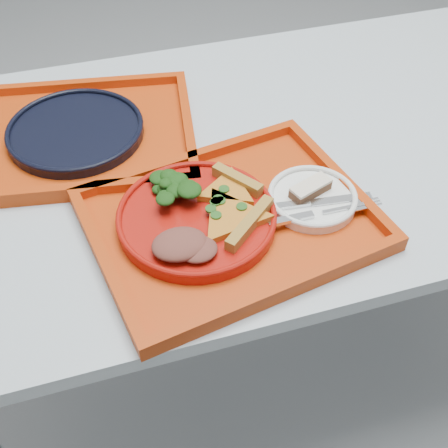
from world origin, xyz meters
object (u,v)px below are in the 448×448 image
(tray_main, at_px, (231,223))
(dessert_bar, at_px, (310,188))
(tray_far, at_px, (77,138))
(navy_plate, at_px, (76,132))
(dinner_plate, at_px, (197,219))

(tray_main, height_order, dessert_bar, dessert_bar)
(tray_far, height_order, dessert_bar, dessert_bar)
(navy_plate, bearing_deg, tray_far, -172.87)
(navy_plate, bearing_deg, tray_main, -54.41)
(tray_main, relative_size, dessert_bar, 5.70)
(navy_plate, bearing_deg, dinner_plate, -61.04)
(tray_far, distance_m, dinner_plate, 0.34)
(dinner_plate, height_order, navy_plate, dinner_plate)
(dinner_plate, relative_size, dessert_bar, 3.30)
(dessert_bar, bearing_deg, tray_far, 120.65)
(dinner_plate, relative_size, navy_plate, 1.00)
(tray_main, distance_m, tray_far, 0.37)
(navy_plate, xyz_separation_m, dessert_bar, (0.36, -0.29, 0.02))
(tray_far, relative_size, dinner_plate, 1.73)
(tray_far, relative_size, navy_plate, 1.73)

